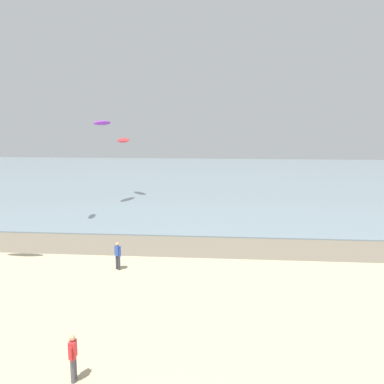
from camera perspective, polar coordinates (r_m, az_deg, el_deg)
The scene contains 6 objects.
wet_sand_strip at distance 30.76m, azimuth 0.13°, elevation -7.34°, with size 120.00×5.11×0.01m, color #7A6D59.
sea at distance 67.52m, azimuth 2.88°, elevation 1.90°, with size 160.00×70.00×0.10m, color gray.
person_mid_beach at distance 16.15m, azimuth -15.69°, elevation -20.46°, with size 0.25×0.57×1.71m.
person_by_waterline at distance 26.31m, azimuth -9.94°, elevation -8.32°, with size 0.46×0.40×1.71m.
kite_aloft_1 at distance 45.70m, azimuth -11.97°, elevation 9.06°, with size 3.03×0.97×0.49m, color purple.
kite_aloft_5 at distance 50.37m, azimuth -9.22°, elevation 6.87°, with size 2.94×0.94×0.47m, color red.
Camera 1 is at (2.53, -8.30, 8.87)m, focal length 39.72 mm.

